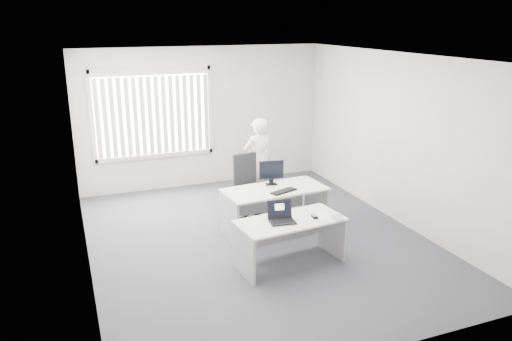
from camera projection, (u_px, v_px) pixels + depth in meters
name	position (u px, v px, depth m)	size (l,w,h in m)	color
ground	(258.00, 240.00, 7.79)	(6.00, 6.00, 0.00)	#44444A
wall_back	(203.00, 117.00, 10.05)	(5.00, 0.02, 2.80)	silver
wall_front	(375.00, 230.00, 4.71)	(5.00, 0.02, 2.80)	silver
wall_left	(80.00, 171.00, 6.51)	(0.02, 6.00, 2.80)	silver
wall_right	(398.00, 139.00, 8.25)	(0.02, 6.00, 2.80)	silver
ceiling	(258.00, 57.00, 6.97)	(5.00, 6.00, 0.02)	white
window	(153.00, 114.00, 9.62)	(2.32, 0.06, 1.76)	beige
blinds	(154.00, 116.00, 9.58)	(2.20, 0.10, 1.50)	silver
desk_near	(290.00, 232.00, 6.88)	(1.54, 0.84, 0.67)	silver
desk_far	(275.00, 201.00, 7.94)	(1.67, 0.87, 0.74)	silver
office_chair	(249.00, 195.00, 8.77)	(0.68, 0.68, 1.06)	black
person	(258.00, 161.00, 9.16)	(0.59, 0.38, 1.60)	white
laptop	(283.00, 213.00, 6.69)	(0.34, 0.30, 0.27)	black
paper_sheet	(319.00, 217.00, 6.92)	(0.30, 0.21, 0.00)	white
mouse	(315.00, 216.00, 6.88)	(0.06, 0.11, 0.05)	#A9A9AC
booklet	(338.00, 217.00, 6.90)	(0.14, 0.20, 0.01)	silver
keyboard	(284.00, 191.00, 7.73)	(0.45, 0.15, 0.02)	black
monitor	(271.00, 173.00, 8.01)	(0.40, 0.12, 0.40)	black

